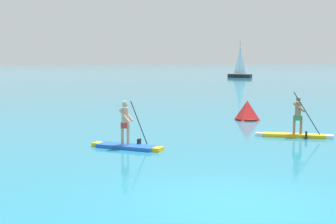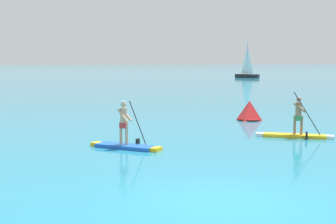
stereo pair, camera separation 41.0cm
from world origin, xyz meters
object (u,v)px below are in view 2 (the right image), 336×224
at_px(paddleboarder_far_right, 296,130).
at_px(sailboat_right_horizon, 247,72).
at_px(paddleboarder_mid_center, 125,139).
at_px(race_marker_buoy, 249,112).

distance_m(paddleboarder_far_right, sailboat_right_horizon, 62.97).
bearing_deg(paddleboarder_mid_center, paddleboarder_far_right, 44.82).
bearing_deg(race_marker_buoy, paddleboarder_far_right, -94.55).
distance_m(race_marker_buoy, sailboat_right_horizon, 57.40).
height_order(race_marker_buoy, sailboat_right_horizon, sailboat_right_horizon).
relative_size(race_marker_buoy, sailboat_right_horizon, 0.25).
bearing_deg(sailboat_right_horizon, race_marker_buoy, 116.07).
bearing_deg(race_marker_buoy, sailboat_right_horizon, 66.21).
distance_m(paddleboarder_mid_center, race_marker_buoy, 10.25).
relative_size(paddleboarder_far_right, race_marker_buoy, 1.97).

